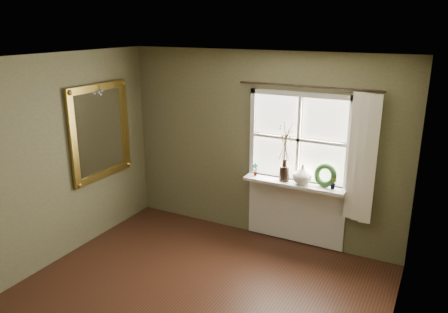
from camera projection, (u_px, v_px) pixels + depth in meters
ceiling at (160, 64)px, 3.70m from camera, size 4.50×4.50×0.00m
wall_back at (262, 146)px, 6.03m from camera, size 4.00×0.10×2.60m
wall_left at (18, 172)px, 4.99m from camera, size 0.10×4.50×2.60m
wall_right at (399, 257)px, 3.18m from camera, size 0.10×4.50×2.60m
window_frame at (299, 139)px, 5.68m from camera, size 1.36×0.06×1.24m
window_sill at (294, 184)px, 5.76m from camera, size 1.36×0.26×0.04m
window_apron at (295, 211)px, 5.98m from camera, size 1.36×0.04×0.88m
dark_jug at (284, 173)px, 5.78m from camera, size 0.17×0.17×0.20m
cream_vase at (302, 174)px, 5.66m from camera, size 0.33×0.33×0.26m
wreath at (325, 178)px, 5.57m from camera, size 0.33×0.20×0.32m
potted_plant_left at (255, 170)px, 5.97m from camera, size 0.11×0.09×0.18m
potted_plant_right at (334, 183)px, 5.50m from camera, size 0.11×0.10×0.16m
curtain at (363, 159)px, 5.26m from camera, size 0.36×0.12×1.59m
curtain_rod at (308, 87)px, 5.38m from camera, size 1.84×0.03×0.03m
gilt_mirror at (100, 132)px, 5.97m from camera, size 0.10×1.10×1.31m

